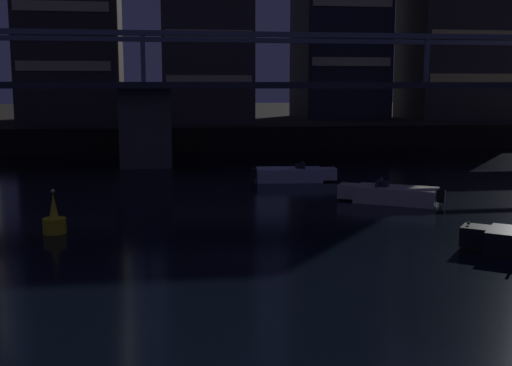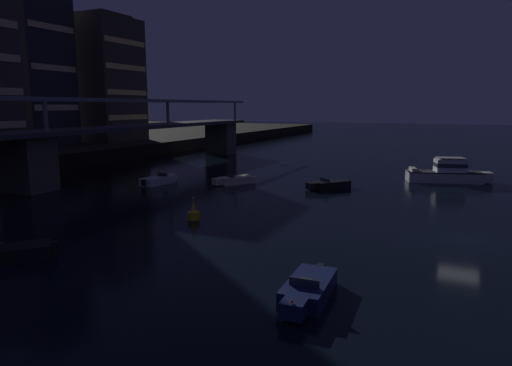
{
  "view_description": "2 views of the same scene",
  "coord_description": "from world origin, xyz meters",
  "views": [
    {
      "loc": [
        1.31,
        -6.5,
        5.7
      ],
      "look_at": [
        5.75,
        24.09,
        0.96
      ],
      "focal_mm": 44.29,
      "sensor_mm": 36.0,
      "label": 1
    },
    {
      "loc": [
        -31.3,
        0.42,
        8.53
      ],
      "look_at": [
        6.08,
        17.48,
        1.47
      ],
      "focal_mm": 31.59,
      "sensor_mm": 36.0,
      "label": 2
    }
  ],
  "objects": [
    {
      "name": "cabin_cruiser_near_left",
      "position": [
        23.55,
        1.64,
        1.05
      ],
      "size": [
        4.8,
        9.35,
        2.79
      ],
      "color": "silver",
      "rests_on": "ground"
    },
    {
      "name": "ground_plane",
      "position": [
        0.0,
        0.0,
        0.0
      ],
      "size": [
        400.0,
        400.0,
        0.0
      ],
      "primitive_type": "plane",
      "color": "black"
    },
    {
      "name": "tower_east_tall",
      "position": [
        20.87,
        63.55,
        17.49
      ],
      "size": [
        9.22,
        10.08,
        30.88
      ],
      "color": "#282833",
      "rests_on": "far_riverbank"
    },
    {
      "name": "speedboat_mid_left",
      "position": [
        13.87,
        12.64,
        0.41
      ],
      "size": [
        4.65,
        4.06,
        1.16
      ],
      "color": "black",
      "rests_on": "ground"
    },
    {
      "name": "speedboat_near_center",
      "position": [
        8.94,
        30.64,
        0.41
      ],
      "size": [
        5.23,
        2.15,
        1.16
      ],
      "color": "silver",
      "rests_on": "ground"
    },
    {
      "name": "river_bridge",
      "position": [
        -0.0,
        39.84,
        4.44
      ],
      "size": [
        85.62,
        6.4,
        9.38
      ],
      "color": "#4C4944",
      "rests_on": "ground"
    },
    {
      "name": "speedboat_mid_right",
      "position": [
        12.35,
        22.93,
        0.41
      ],
      "size": [
        4.83,
        3.71,
        1.16
      ],
      "color": "beige",
      "rests_on": "ground"
    },
    {
      "name": "tower_east_low",
      "position": [
        33.04,
        59.26,
        13.17
      ],
      "size": [
        11.1,
        9.11,
        22.24
      ],
      "color": "#38332D",
      "rests_on": "far_riverbank"
    },
    {
      "name": "speedboat_near_right",
      "position": [
        -15.16,
        22.98,
        0.41
      ],
      "size": [
        4.54,
        4.22,
        1.16
      ],
      "color": "black",
      "rests_on": "ground"
    },
    {
      "name": "channel_buoy",
      "position": [
        -3.03,
        18.54,
        0.48
      ],
      "size": [
        0.9,
        0.9,
        1.76
      ],
      "color": "yellow",
      "rests_on": "ground"
    },
    {
      "name": "speedboat_mid_center",
      "position": [
        -13.03,
        6.21,
        0.41
      ],
      "size": [
        5.22,
        2.0,
        1.16
      ],
      "color": "#19234C",
      "rests_on": "ground"
    }
  ]
}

